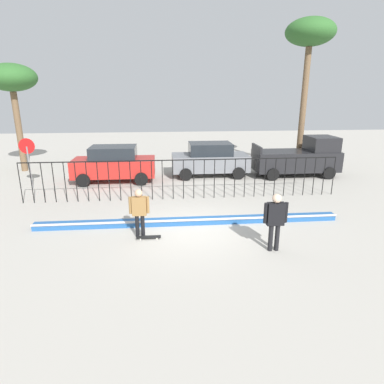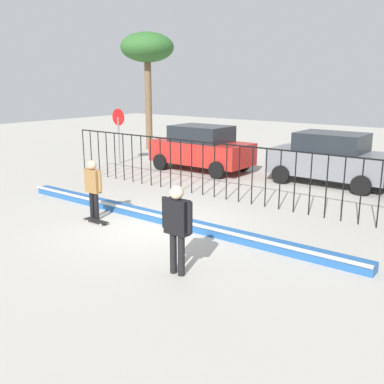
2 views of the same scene
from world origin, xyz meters
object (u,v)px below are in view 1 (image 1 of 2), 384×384
parked_car_red (114,164)px  stop_sign (28,156)px  pickup_truck (299,158)px  palm_tree_tall (310,38)px  camera_operator (275,217)px  skateboarder (139,209)px  parked_car_gray (210,159)px  skateboard (149,237)px  palm_tree_short (11,80)px

parked_car_red → stop_sign: stop_sign is taller
pickup_truck → palm_tree_tall: bearing=71.3°
camera_operator → stop_sign: 12.55m
parked_car_red → palm_tree_tall: size_ratio=0.50×
skateboarder → pickup_truck: size_ratio=0.35×
pickup_truck → palm_tree_tall: 6.87m
parked_car_gray → stop_sign: size_ratio=1.72×
parked_car_gray → camera_operator: bearing=-89.5°
skateboard → parked_car_gray: parked_car_gray is taller
parked_car_gray → palm_tree_tall: 8.96m
skateboard → camera_operator: bearing=-7.4°
skateboard → skateboarder: bearing=155.0°
camera_operator → parked_car_red: (-5.85, 8.72, -0.11)m
pickup_truck → palm_tree_tall: palm_tree_tall is taller
skateboarder → palm_tree_tall: bearing=22.0°
camera_operator → parked_car_red: parked_car_red is taller
skateboarder → parked_car_gray: parked_car_gray is taller
pickup_truck → stop_sign: (-14.36, -1.28, 0.58)m
parked_car_gray → pickup_truck: (5.09, -0.43, 0.06)m
stop_sign → palm_tree_tall: size_ratio=0.29×
skateboarder → camera_operator: camera_operator is taller
pickup_truck → stop_sign: 14.43m
stop_sign → pickup_truck: bearing=5.1°
palm_tree_tall → pickup_truck: bearing=-111.9°
palm_tree_tall → palm_tree_short: 17.18m
parked_car_gray → palm_tree_short: 12.19m
parked_car_gray → pickup_truck: bearing=-7.7°
parked_car_gray → stop_sign: (-9.27, -1.71, 0.64)m
camera_operator → parked_car_gray: bearing=-35.2°
skateboarder → parked_car_gray: size_ratio=0.38×
palm_tree_tall → palm_tree_short: size_ratio=1.40×
skateboard → pickup_truck: 11.50m
palm_tree_short → camera_operator: bearing=-45.3°
pickup_truck → stop_sign: bearing=-171.7°
parked_car_red → camera_operator: bearing=-55.8°
parked_car_gray → palm_tree_tall: (5.84, 1.44, 6.63)m
camera_operator → palm_tree_tall: size_ratio=0.21×
parked_car_gray → pickup_truck: pickup_truck is taller
skateboarder → palm_tree_short: palm_tree_short is taller
camera_operator → palm_tree_tall: (5.28, 10.93, 6.52)m
skateboard → camera_operator: (3.81, -1.19, 1.02)m
parked_car_red → parked_car_gray: bearing=8.5°
skateboard → palm_tree_short: size_ratio=0.13×
parked_car_red → skateboarder: bearing=-76.2°
skateboarder → palm_tree_short: bearing=102.6°
palm_tree_tall → palm_tree_short: bearing=177.0°
skateboarder → camera_operator: bearing=-42.3°
stop_sign → palm_tree_tall: (15.11, 3.15, 5.99)m
camera_operator → pickup_truck: pickup_truck is taller
stop_sign → palm_tree_short: palm_tree_short is taller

